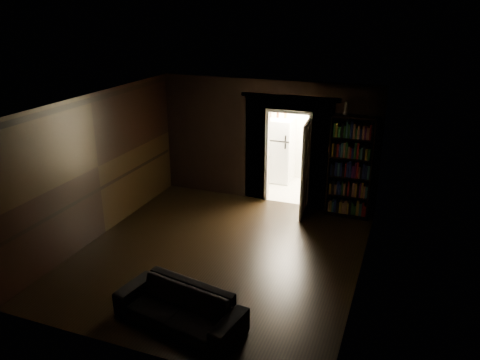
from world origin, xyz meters
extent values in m
plane|color=black|center=(0.00, 0.00, 0.00)|extent=(5.50, 5.50, 0.00)
cube|color=black|center=(-1.23, 2.80, 1.40)|extent=(2.55, 0.10, 2.80)
cube|color=black|center=(1.73, 2.80, 1.40)|extent=(1.55, 0.10, 2.80)
cube|color=black|center=(0.50, 2.80, 2.45)|extent=(0.90, 0.10, 0.70)
cube|color=black|center=(-2.50, 0.00, 1.40)|extent=(0.02, 5.50, 2.80)
cube|color=black|center=(2.50, 0.00, 1.40)|extent=(0.02, 5.50, 2.80)
cube|color=black|center=(0.00, -2.75, 1.40)|extent=(5.00, 0.02, 2.80)
cube|color=beige|center=(0.00, 0.00, 2.80)|extent=(5.00, 5.50, 0.02)
cube|color=white|center=(0.50, 2.74, 1.05)|extent=(1.04, 0.06, 2.17)
cube|color=beige|center=(0.50, 3.65, -0.05)|extent=(2.20, 1.80, 0.10)
cube|color=silver|center=(0.50, 4.50, 1.20)|extent=(2.20, 0.10, 2.40)
cube|color=silver|center=(-0.55, 3.65, 1.20)|extent=(0.10, 1.60, 2.40)
cube|color=silver|center=(1.55, 3.65, 1.20)|extent=(0.10, 1.60, 2.40)
cube|color=silver|center=(0.50, 3.65, 2.45)|extent=(2.20, 1.80, 0.10)
cube|color=#C76B6B|center=(0.50, 4.44, 2.22)|extent=(2.00, 0.04, 0.26)
imported|color=black|center=(0.26, -2.03, 0.37)|extent=(2.02, 1.15, 0.73)
cube|color=black|center=(1.92, 2.55, 1.10)|extent=(0.93, 0.41, 2.20)
cube|color=white|center=(-0.10, 4.11, 0.82)|extent=(0.92, 0.89, 1.65)
cube|color=white|center=(1.01, 2.31, 1.02)|extent=(0.13, 0.85, 2.05)
cube|color=silver|center=(1.72, 2.60, 2.33)|extent=(0.11, 0.11, 0.27)
cube|color=black|center=(-0.15, 4.13, 1.79)|extent=(0.67, 0.24, 0.27)
camera|label=1|loc=(3.04, -6.94, 4.33)|focal=35.00mm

